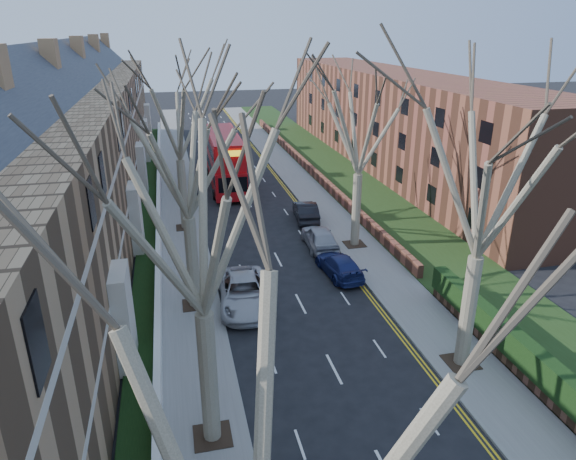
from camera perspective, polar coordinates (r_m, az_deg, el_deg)
pavement_left at (r=50.20m, az=-12.22°, el=4.62°), size 3.00×102.00×0.12m
pavement_right at (r=51.70m, az=1.22°, el=5.60°), size 3.00×102.00×0.12m
terrace_left at (r=41.73m, az=-23.09°, el=7.76°), size 9.70×78.00×13.60m
flats_right at (r=58.08m, az=11.53°, el=11.94°), size 13.97×54.00×10.00m
front_wall_left at (r=42.43m, az=-14.17°, el=2.12°), size 0.30×78.00×1.00m
grass_verge_right at (r=52.93m, az=5.98°, el=5.97°), size 6.00×102.00×0.06m
tree_left_mid at (r=15.88m, az=-10.20°, el=3.96°), size 10.50×10.50×14.71m
tree_left_far at (r=25.66m, az=-11.58°, el=9.83°), size 10.15×10.15×14.22m
tree_left_dist at (r=37.45m, az=-12.38°, el=13.86°), size 10.50×10.50×14.71m
tree_right_mid at (r=21.48m, az=21.60°, el=7.39°), size 10.50×10.50×14.71m
tree_right_far at (r=33.77m, az=8.14°, el=12.80°), size 10.15×10.15×14.22m
double_decker_bus at (r=49.42m, az=-7.07°, el=7.59°), size 3.17×12.10×5.01m
car_left_far at (r=28.33m, az=-4.94°, el=-6.92°), size 3.08×5.92×1.60m
car_right_near at (r=31.76m, az=5.74°, el=-3.92°), size 2.21×4.68×1.32m
car_right_mid at (r=35.46m, az=3.54°, el=-0.82°), size 2.01×4.70×1.58m
car_right_far at (r=40.58m, az=1.99°, el=2.10°), size 2.13×4.75×1.51m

